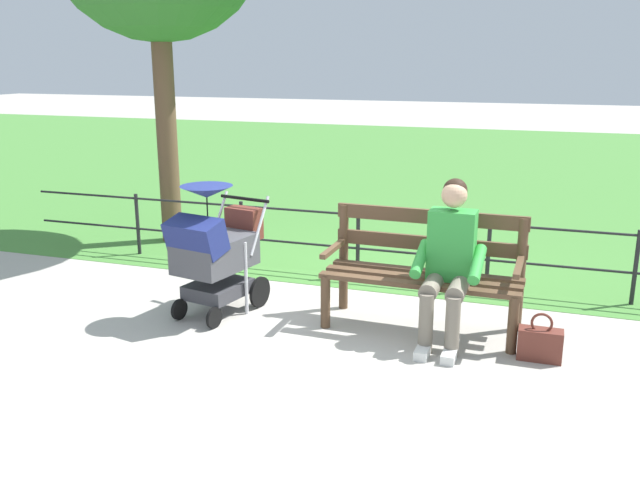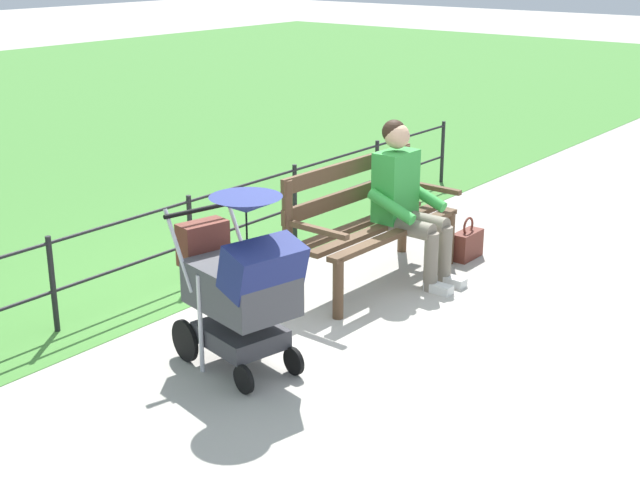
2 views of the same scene
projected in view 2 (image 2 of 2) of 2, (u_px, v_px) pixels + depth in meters
name	position (u px, v px, depth m)	size (l,w,h in m)	color
ground_plane	(309.00, 316.00, 6.35)	(60.00, 60.00, 0.00)	#ADA89E
park_bench	(367.00, 217.00, 6.89)	(1.61, 0.64, 0.96)	brown
person_on_bench	(407.00, 197.00, 6.88)	(0.54, 0.74, 1.28)	slate
stroller	(241.00, 281.00, 5.39)	(0.66, 0.96, 1.15)	black
handbag	(467.00, 244.00, 7.49)	(0.32, 0.14, 0.37)	brown
park_fence	(215.00, 221.00, 7.13)	(7.77, 0.04, 0.70)	black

